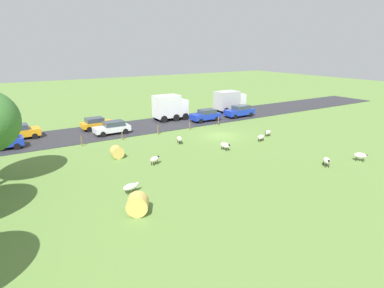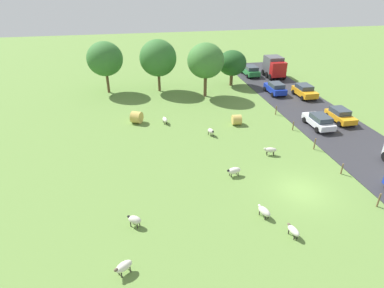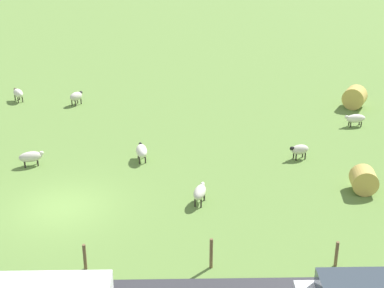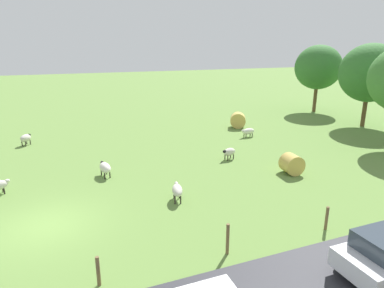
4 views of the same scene
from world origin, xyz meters
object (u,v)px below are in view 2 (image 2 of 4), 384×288
(hay_bale_1, at_px, (237,120))
(car_0, at_px, (275,88))
(hay_bale_0, at_px, (137,117))
(sheep_0, at_px, (264,211))
(truck_2, at_px, (274,67))
(sheep_6, at_px, (165,120))
(tree_3, at_px, (158,58))
(sheep_5, at_px, (124,267))
(sheep_4, at_px, (211,131))
(sheep_7, at_px, (135,220))
(sheep_1, at_px, (293,230))
(car_2, at_px, (340,115))
(car_6, at_px, (319,121))
(tree_1, at_px, (206,61))
(car_1, at_px, (305,91))
(tree_2, at_px, (105,59))
(sheep_2, at_px, (270,150))
(sheep_3, at_px, (234,171))
(car_7, at_px, (250,70))

(hay_bale_1, bearing_deg, car_0, 45.95)
(hay_bale_0, bearing_deg, sheep_0, -65.95)
(truck_2, height_order, car_0, truck_2)
(sheep_6, relative_size, tree_3, 0.17)
(hay_bale_1, bearing_deg, sheep_5, -124.60)
(sheep_5, bearing_deg, sheep_4, 60.58)
(sheep_0, distance_m, sheep_7, 9.00)
(sheep_1, relative_size, car_2, 0.31)
(hay_bale_0, xyz_separation_m, car_0, (19.81, 6.30, 0.23))
(car_6, bearing_deg, sheep_4, 178.18)
(tree_1, distance_m, car_1, 14.38)
(sheep_4, relative_size, sheep_5, 0.93)
(sheep_1, xyz_separation_m, tree_3, (-5.45, 31.18, 4.32))
(tree_2, xyz_separation_m, car_1, (26.80, -7.29, -3.93))
(sheep_7, distance_m, hay_bale_1, 18.96)
(car_6, bearing_deg, car_1, 70.33)
(sheep_7, xyz_separation_m, car_6, (20.71, 12.10, 0.29))
(tree_2, xyz_separation_m, car_6, (23.37, -16.90, -3.99))
(sheep_5, xyz_separation_m, hay_bale_1, (12.76, 18.50, 0.03))
(hay_bale_0, distance_m, car_0, 20.79)
(sheep_1, bearing_deg, sheep_6, 107.27)
(sheep_7, bearing_deg, hay_bale_0, 87.09)
(sheep_0, height_order, car_1, car_1)
(sheep_2, xyz_separation_m, car_0, (7.76, 16.30, 0.36))
(sheep_4, bearing_deg, tree_2, 123.94)
(sheep_0, bearing_deg, truck_2, 65.20)
(sheep_1, distance_m, tree_3, 31.95)
(sheep_3, distance_m, car_6, 14.35)
(tree_3, bearing_deg, car_6, -45.13)
(sheep_6, relative_size, car_2, 0.33)
(sheep_4, distance_m, car_2, 15.53)
(truck_2, relative_size, car_7, 0.91)
(sheep_0, distance_m, tree_3, 29.65)
(sheep_2, bearing_deg, tree_1, 97.33)
(sheep_6, bearing_deg, tree_2, 118.25)
(sheep_4, relative_size, sheep_6, 0.85)
(sheep_7, height_order, truck_2, truck_2)
(car_0, bearing_deg, car_1, -29.35)
(car_1, bearing_deg, tree_2, 164.79)
(sheep_4, relative_size, car_2, 0.28)
(sheep_5, bearing_deg, car_6, 36.58)
(sheep_2, relative_size, hay_bale_1, 1.10)
(sheep_7, height_order, hay_bale_1, hay_bale_1)
(sheep_5, xyz_separation_m, tree_2, (-1.91, 32.82, 4.28))
(car_2, height_order, car_6, car_6)
(hay_bale_0, height_order, tree_3, tree_3)
(hay_bale_0, distance_m, hay_bale_1, 11.45)
(sheep_7, relative_size, car_7, 0.24)
(car_2, bearing_deg, car_1, 88.83)
(sheep_1, relative_size, sheep_7, 1.09)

